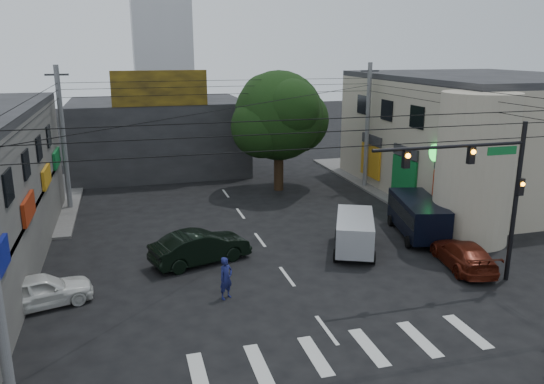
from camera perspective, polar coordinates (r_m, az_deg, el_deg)
name	(u,v)px	position (r m, az deg, el deg)	size (l,w,h in m)	color
ground	(301,295)	(23.00, 3.12, -11.03)	(160.00, 160.00, 0.00)	black
sidewalk_far_right	(437,174)	(46.05, 17.32, 1.85)	(16.00, 16.00, 0.15)	#514F4C
building_right	(480,137)	(41.31, 21.47, 5.58)	(14.00, 18.00, 8.00)	#A0947F
corner_column	(474,169)	(30.09, 20.93, 2.38)	(4.00, 4.00, 8.00)	#A0947F
building_far	(158,136)	(46.15, -12.13, 5.94)	(14.00, 10.00, 6.00)	#232326
billboard	(160,88)	(40.80, -11.98, 10.86)	(7.00, 0.30, 2.60)	olive
street_tree	(279,116)	(38.34, 0.74, 8.18)	(6.40, 6.40, 8.70)	black
traffic_gantry	(485,179)	(24.14, 21.98, 1.33)	(7.10, 0.35, 7.20)	black
utility_pole_far_left	(63,139)	(36.13, -21.53, 5.29)	(0.32, 0.32, 9.20)	#59595B
utility_pole_far_right	(367,127)	(39.86, 10.22, 6.94)	(0.32, 0.32, 9.20)	#59595B
dark_sedan	(200,247)	(26.17, -7.71, -5.89)	(5.15, 3.07, 1.60)	black
white_compact	(40,291)	(23.70, -23.71, -9.70)	(4.37, 2.63, 1.39)	silver
maroon_sedan	(463,254)	(27.02, 19.87, -6.34)	(2.64, 4.80, 1.32)	#4C150A
silver_minivan	(355,234)	(27.58, 8.88, -4.53)	(3.43, 4.71, 1.87)	#AFB1B8
navy_van	(418,218)	(30.54, 15.40, -2.70)	(3.18, 5.61, 2.12)	black
traffic_officer	(226,278)	(22.43, -4.97, -9.21)	(0.80, 0.73, 1.82)	#161A4E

